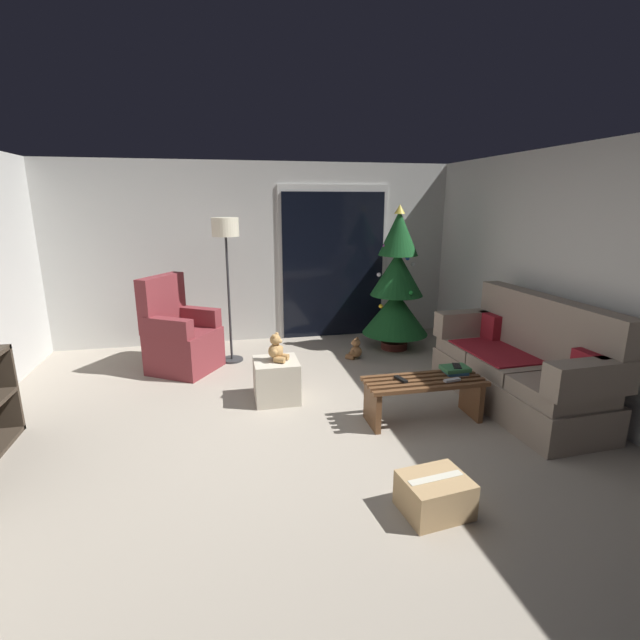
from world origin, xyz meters
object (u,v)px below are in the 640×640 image
(couch, at_px, (521,366))
(cell_phone, at_px, (457,366))
(book_stack, at_px, (455,370))
(teddy_bear_chestnut_by_tree, at_px, (355,350))
(christmas_tree, at_px, (397,287))
(remote_silver, at_px, (452,380))
(cardboard_box_taped_mid_floor, at_px, (435,495))
(armchair, at_px, (180,337))
(floor_lamp, at_px, (226,241))
(teddy_bear_honey, at_px, (277,349))
(ottoman, at_px, (276,380))
(coffee_table, at_px, (424,393))
(remote_black, at_px, (401,379))

(couch, height_order, cell_phone, couch)
(book_stack, bearing_deg, teddy_bear_chestnut_by_tree, 105.67)
(cell_phone, xyz_separation_m, christmas_tree, (0.16, 1.99, 0.38))
(remote_silver, bearing_deg, cardboard_box_taped_mid_floor, -40.37)
(armchair, bearing_deg, floor_lamp, 18.29)
(floor_lamp, bearing_deg, teddy_bear_honey, -71.98)
(ottoman, bearing_deg, couch, -14.76)
(coffee_table, bearing_deg, christmas_tree, 75.88)
(couch, distance_m, cardboard_box_taped_mid_floor, 2.07)
(cell_phone, bearing_deg, teddy_bear_chestnut_by_tree, 125.17)
(remote_black, relative_size, remote_silver, 1.00)
(teddy_bear_chestnut_by_tree, bearing_deg, cardboard_box_taped_mid_floor, -96.57)
(book_stack, xyz_separation_m, christmas_tree, (0.18, 1.99, 0.42))
(teddy_bear_honey, bearing_deg, teddy_bear_chestnut_by_tree, 42.51)
(teddy_bear_chestnut_by_tree, height_order, cardboard_box_taped_mid_floor, teddy_bear_chestnut_by_tree)
(cell_phone, bearing_deg, cardboard_box_taped_mid_floor, -103.54)
(remote_silver, xyz_separation_m, christmas_tree, (0.30, 2.17, 0.44))
(remote_silver, bearing_deg, book_stack, 136.65)
(teddy_bear_chestnut_by_tree, xyz_separation_m, cardboard_box_taped_mid_floor, (-0.34, -2.99, 0.00))
(cell_phone, xyz_separation_m, armchair, (-2.64, 1.76, -0.07))
(coffee_table, height_order, remote_black, remote_black)
(cell_phone, relative_size, floor_lamp, 0.08)
(cell_phone, bearing_deg, christmas_tree, 104.34)
(christmas_tree, relative_size, cardboard_box_taped_mid_floor, 4.20)
(floor_lamp, bearing_deg, cell_phone, -43.72)
(ottoman, xyz_separation_m, teddy_bear_chestnut_by_tree, (1.14, 1.03, -0.09))
(remote_black, xyz_separation_m, cell_phone, (0.58, 0.06, 0.06))
(teddy_bear_chestnut_by_tree, bearing_deg, remote_black, -93.03)
(book_stack, xyz_separation_m, armchair, (-2.62, 1.76, -0.04))
(couch, xyz_separation_m, ottoman, (-2.34, 0.62, -0.19))
(teddy_bear_chestnut_by_tree, bearing_deg, christmas_tree, 25.28)
(floor_lamp, distance_m, teddy_bear_honey, 1.68)
(christmas_tree, bearing_deg, cell_phone, -94.60)
(cell_phone, height_order, armchair, armchair)
(cell_phone, xyz_separation_m, ottoman, (-1.63, 0.65, -0.26))
(cell_phone, height_order, floor_lamp, floor_lamp)
(cell_phone, relative_size, armchair, 0.13)
(cell_phone, bearing_deg, ottoman, 177.10)
(floor_lamp, relative_size, ottoman, 4.05)
(coffee_table, distance_m, teddy_bear_chestnut_by_tree, 1.78)
(couch, bearing_deg, armchair, 152.83)
(coffee_table, xyz_separation_m, cell_phone, (0.36, 0.09, 0.21))
(coffee_table, relative_size, book_stack, 4.37)
(remote_black, bearing_deg, remote_silver, -30.43)
(remote_black, distance_m, remote_silver, 0.46)
(coffee_table, distance_m, book_stack, 0.39)
(remote_silver, distance_m, cell_phone, 0.24)
(coffee_table, height_order, christmas_tree, christmas_tree)
(couch, xyz_separation_m, christmas_tree, (-0.56, 1.95, 0.46))
(remote_black, relative_size, teddy_bear_honey, 0.55)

